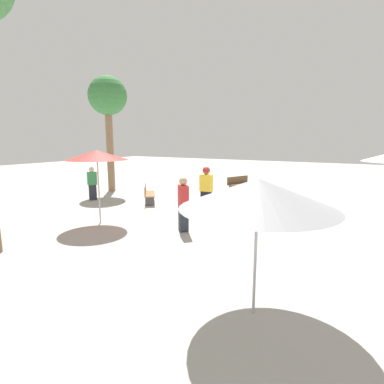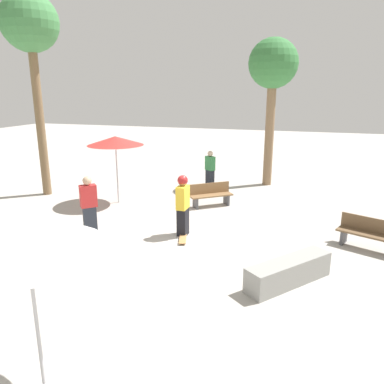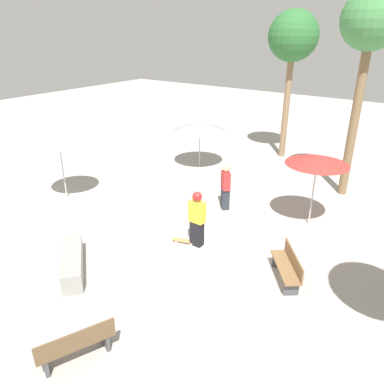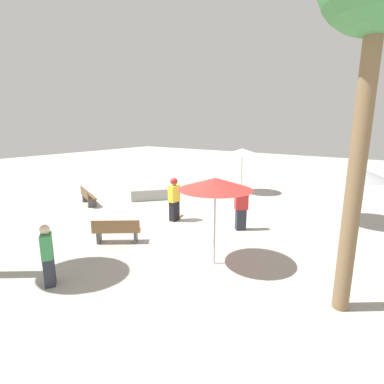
{
  "view_description": "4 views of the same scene",
  "coord_description": "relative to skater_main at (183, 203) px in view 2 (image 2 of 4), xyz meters",
  "views": [
    {
      "loc": [
        -11.01,
        -5.72,
        2.89
      ],
      "look_at": [
        -0.92,
        0.19,
        0.84
      ],
      "focal_mm": 28.0,
      "sensor_mm": 36.0,
      "label": 1
    },
    {
      "loc": [
        3.0,
        -10.05,
        4.21
      ],
      "look_at": [
        -0.03,
        -0.45,
        1.43
      ],
      "focal_mm": 35.0,
      "sensor_mm": 36.0,
      "label": 2
    },
    {
      "loc": [
        7.97,
        5.65,
        6.34
      ],
      "look_at": [
        -0.96,
        -0.76,
        1.48
      ],
      "focal_mm": 35.0,
      "sensor_mm": 36.0,
      "label": 3
    },
    {
      "loc": [
        -8.02,
        9.13,
        3.99
      ],
      "look_at": [
        -0.92,
        -0.71,
        1.2
      ],
      "focal_mm": 28.0,
      "sensor_mm": 36.0,
      "label": 4
    }
  ],
  "objects": [
    {
      "name": "palm_tree_right",
      "position": [
        -6.83,
        2.59,
        5.37
      ],
      "size": [
        2.15,
        2.15,
        7.66
      ],
      "color": "brown",
      "rests_on": "ground_plane"
    },
    {
      "name": "shade_umbrella_red",
      "position": [
        -3.43,
        2.4,
        1.38
      ],
      "size": [
        2.08,
        2.08,
        2.54
      ],
      "color": "#B7B7BC",
      "rests_on": "ground_plane"
    },
    {
      "name": "palm_tree_center_left",
      "position": [
        1.67,
        6.97,
        4.06
      ],
      "size": [
        2.1,
        2.1,
        6.3
      ],
      "color": "#896B4C",
      "rests_on": "ground_plane"
    },
    {
      "name": "bystander_far",
      "position": [
        -0.72,
        5.83,
        -0.19
      ],
      "size": [
        0.5,
        0.44,
        1.6
      ],
      "rotation": [
        0.0,
        0.0,
        2.55
      ],
      "color": "#282D38",
      "rests_on": "ground_plane"
    },
    {
      "name": "skateboard",
      "position": [
        0.13,
        -0.39,
        -0.93
      ],
      "size": [
        0.41,
        0.82,
        0.07
      ],
      "rotation": [
        0.0,
        0.0,
        4.99
      ],
      "color": "#B7844C",
      "rests_on": "ground_plane"
    },
    {
      "name": "concrete_ledge",
      "position": [
        3.18,
        -2.03,
        -0.7
      ],
      "size": [
        1.81,
        2.05,
        0.57
      ],
      "rotation": [
        0.0,
        0.0,
        0.88
      ],
      "color": "gray",
      "rests_on": "ground_plane"
    },
    {
      "name": "shade_umbrella_white",
      "position": [
        0.12,
        -6.37,
        1.42
      ],
      "size": [
        2.03,
        2.03,
        2.58
      ],
      "color": "#B7B7BC",
      "rests_on": "ground_plane"
    },
    {
      "name": "bystander_watching",
      "position": [
        -2.75,
        -0.63,
        -0.12
      ],
      "size": [
        0.53,
        0.52,
        1.74
      ],
      "rotation": [
        0.0,
        0.0,
        3.91
      ],
      "color": "#282D38",
      "rests_on": "ground_plane"
    },
    {
      "name": "bench_near",
      "position": [
        0.05,
        3.02,
        -0.56
      ],
      "size": [
        1.53,
        1.33,
        0.85
      ],
      "rotation": [
        0.0,
        0.0,
        3.8
      ],
      "color": "#47474C",
      "rests_on": "ground_plane"
    },
    {
      "name": "skater_main",
      "position": [
        0.0,
        0.0,
        0.0
      ],
      "size": [
        0.3,
        0.49,
        1.83
      ],
      "rotation": [
        0.0,
        0.0,
        4.7
      ],
      "color": "black",
      "rests_on": "ground_plane"
    },
    {
      "name": "bench_far",
      "position": [
        5.12,
        0.57,
        -0.56
      ],
      "size": [
        1.64,
        1.03,
        0.85
      ],
      "rotation": [
        0.0,
        0.0,
        2.74
      ],
      "color": "#47474C",
      "rests_on": "ground_plane"
    },
    {
      "name": "ground_plane",
      "position": [
        0.4,
        0.17,
        -0.99
      ],
      "size": [
        60.0,
        60.0,
        0.0
      ],
      "primitive_type": "plane",
      "color": "#ADA8A0"
    }
  ]
}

